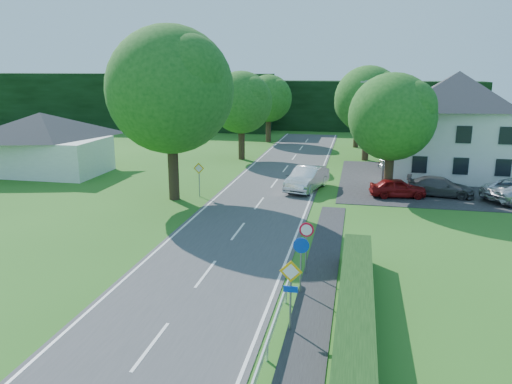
% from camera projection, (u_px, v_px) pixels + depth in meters
% --- Properties ---
extents(road, '(7.00, 80.00, 0.04)m').
position_uv_depth(road, '(246.00, 221.00, 29.59)').
color(road, '#3E3E41').
rests_on(road, ground).
extents(parking_pad, '(14.00, 16.00, 0.04)m').
position_uv_depth(parking_pad, '(430.00, 182.00, 39.57)').
color(parking_pad, black).
rests_on(parking_pad, ground).
extents(line_edge_left, '(0.12, 80.00, 0.01)m').
position_uv_depth(line_edge_left, '(194.00, 217.00, 30.22)').
color(line_edge_left, white).
rests_on(line_edge_left, road).
extents(line_edge_right, '(0.12, 80.00, 0.01)m').
position_uv_depth(line_edge_right, '(301.00, 224.00, 28.94)').
color(line_edge_right, white).
rests_on(line_edge_right, road).
extents(line_centre, '(0.12, 80.00, 0.01)m').
position_uv_depth(line_centre, '(246.00, 221.00, 29.58)').
color(line_centre, white).
rests_on(line_centre, road).
extents(tree_main, '(9.40, 9.40, 11.64)m').
position_uv_depth(tree_main, '(171.00, 115.00, 33.16)').
color(tree_main, '#194D17').
rests_on(tree_main, ground).
extents(tree_left_far, '(7.00, 7.00, 8.58)m').
position_uv_depth(tree_left_far, '(241.00, 116.00, 48.53)').
color(tree_left_far, '#194D17').
rests_on(tree_left_far, ground).
extents(tree_right_far, '(7.40, 7.40, 9.09)m').
position_uv_depth(tree_right_far, '(367.00, 114.00, 48.00)').
color(tree_right_far, '#194D17').
rests_on(tree_right_far, ground).
extents(tree_left_back, '(6.60, 6.60, 8.07)m').
position_uv_depth(tree_left_back, '(268.00, 109.00, 59.89)').
color(tree_left_back, '#194D17').
rests_on(tree_left_back, ground).
extents(tree_right_back, '(6.20, 6.20, 7.56)m').
position_uv_depth(tree_right_back, '(357.00, 114.00, 55.98)').
color(tree_right_back, '#194D17').
rests_on(tree_right_back, ground).
extents(tree_right_mid, '(7.00, 7.00, 8.58)m').
position_uv_depth(tree_right_mid, '(391.00, 136.00, 34.47)').
color(tree_right_mid, '#194D17').
rests_on(tree_right_mid, ground).
extents(treeline_left, '(44.00, 6.00, 8.00)m').
position_uv_depth(treeline_left, '(125.00, 101.00, 74.03)').
color(treeline_left, black).
rests_on(treeline_left, ground).
extents(treeline_right, '(30.00, 5.00, 7.00)m').
position_uv_depth(treeline_right, '(373.00, 106.00, 70.85)').
color(treeline_right, black).
rests_on(treeline_right, ground).
extents(bungalow_left, '(11.00, 6.50, 5.20)m').
position_uv_depth(bungalow_left, '(43.00, 142.00, 42.37)').
color(bungalow_left, silver).
rests_on(bungalow_left, ground).
extents(house_white, '(10.60, 8.40, 8.60)m').
position_uv_depth(house_white, '(455.00, 123.00, 40.96)').
color(house_white, white).
rests_on(house_white, ground).
extents(streetlight, '(2.03, 0.18, 8.00)m').
position_uv_depth(streetlight, '(384.00, 129.00, 36.42)').
color(streetlight, gray).
rests_on(streetlight, ground).
extents(sign_priority_right, '(0.78, 0.09, 2.59)m').
position_uv_depth(sign_priority_right, '(291.00, 282.00, 16.89)').
color(sign_priority_right, gray).
rests_on(sign_priority_right, ground).
extents(sign_roundabout, '(0.64, 0.08, 2.37)m').
position_uv_depth(sign_roundabout, '(301.00, 254.00, 19.77)').
color(sign_roundabout, gray).
rests_on(sign_roundabout, ground).
extents(sign_speed_limit, '(0.64, 0.11, 2.37)m').
position_uv_depth(sign_speed_limit, '(306.00, 236.00, 21.64)').
color(sign_speed_limit, gray).
rests_on(sign_speed_limit, ground).
extents(sign_priority_left, '(0.78, 0.09, 2.44)m').
position_uv_depth(sign_priority_left, '(199.00, 173.00, 34.79)').
color(sign_priority_left, gray).
rests_on(sign_priority_left, ground).
extents(moving_car, '(3.02, 5.49, 1.71)m').
position_uv_depth(moving_car, '(307.00, 178.00, 36.88)').
color(moving_car, silver).
rests_on(moving_car, road).
extents(motorcycle, '(0.72, 1.95, 1.01)m').
position_uv_depth(motorcycle, '(291.00, 180.00, 37.78)').
color(motorcycle, black).
rests_on(motorcycle, road).
extents(parked_car_red, '(4.04, 2.08, 1.32)m').
position_uv_depth(parked_car_red, '(398.00, 188.00, 34.84)').
color(parked_car_red, maroon).
rests_on(parked_car_red, parking_pad).
extents(parked_car_silver_a, '(5.12, 3.08, 1.59)m').
position_uv_depth(parked_car_silver_a, '(410.00, 164.00, 42.53)').
color(parked_car_silver_a, '#BABBBF').
rests_on(parked_car_silver_a, parking_pad).
extents(parked_car_grey, '(4.79, 2.47, 1.33)m').
position_uv_depth(parked_car_grey, '(440.00, 186.00, 35.18)').
color(parked_car_grey, '#444347').
rests_on(parked_car_grey, parking_pad).
extents(parasol, '(2.56, 2.58, 1.77)m').
position_uv_depth(parasol, '(387.00, 170.00, 39.55)').
color(parasol, red).
rests_on(parasol, parking_pad).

